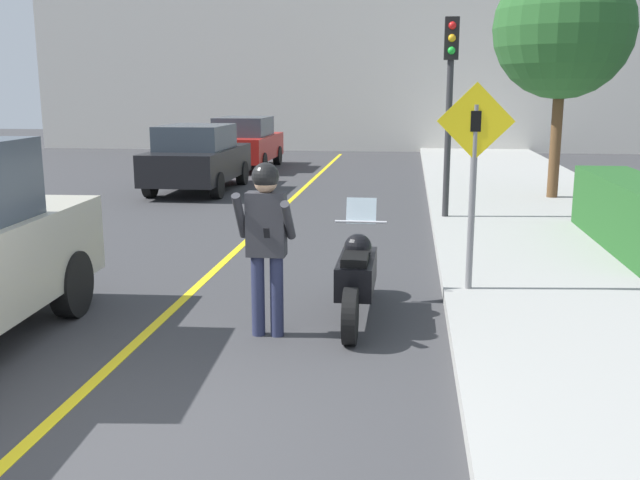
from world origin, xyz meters
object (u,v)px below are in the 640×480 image
Objects in this scene: street_tree at (563,29)px; crossing_sign at (474,167)px; parked_car_black at (198,157)px; parked_car_red at (245,142)px; traffic_light at (450,80)px; person_biker at (266,230)px; motorcycle at (357,275)px.

crossing_sign is at bearing -107.31° from street_tree.
parked_car_black and parked_car_red have the same top height.
traffic_light is 11.23m from parked_car_red.
parked_car_black is at bearing 110.23° from person_biker.
traffic_light is 7.47m from parked_car_black.
traffic_light is at bearing -33.04° from parked_car_black.
street_tree is (2.53, 2.86, 1.11)m from traffic_light.
street_tree is at bearing -7.23° from parked_car_black.
crossing_sign is 0.59× the size of parked_car_red.
motorcycle is at bearing 39.56° from person_biker.
street_tree is 1.24× the size of parked_car_black.
street_tree is at bearing 63.78° from person_biker.
person_biker is at bearing -76.21° from parked_car_red.
traffic_light is at bearing -56.77° from parked_car_red.
traffic_light is 0.71× the size of street_tree.
traffic_light reaches higher than motorcycle.
street_tree is (2.48, 7.97, 2.18)m from crossing_sign.
parked_car_black is 5.32m from parked_car_red.
parked_car_red is at bearing 90.01° from parked_car_black.
parked_car_red is (-6.11, 14.37, -0.80)m from crossing_sign.
crossing_sign is at bearing 35.11° from person_biker.
parked_car_red is (-3.91, 15.92, -0.29)m from person_biker.
crossing_sign is 0.59× the size of parked_car_black.
traffic_light is at bearing 90.51° from crossing_sign.
parked_car_red is at bearing 107.52° from motorcycle.
motorcycle is 0.93× the size of crossing_sign.
parked_car_red reaches higher than motorcycle.
street_tree is (3.80, 8.78, 3.34)m from motorcycle.
person_biker reaches higher than parked_car_red.
person_biker is at bearing -140.44° from motorcycle.
parked_car_black is 1.00× the size of parked_car_red.
parked_car_red is at bearing 103.79° from person_biker.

